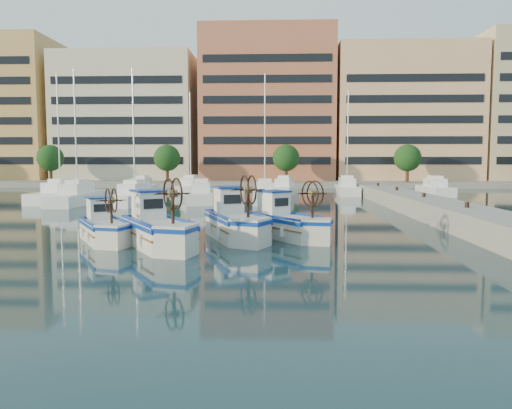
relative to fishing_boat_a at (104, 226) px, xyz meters
name	(u,v)px	position (x,y,z in m)	size (l,w,h in m)	color
ground	(218,246)	(5.45, -1.10, -0.71)	(300.00, 300.00, 0.00)	#1A3D45
quay	(454,215)	(18.45, 6.90, -0.11)	(3.00, 60.00, 1.20)	gray
waterfront	(316,118)	(14.68, 63.94, 10.39)	(180.00, 40.00, 25.60)	gray
yacht_marina	(220,193)	(2.34, 27.01, -0.18)	(39.53, 23.08, 11.50)	white
fishing_boat_a	(104,226)	(0.00, 0.00, 0.00)	(3.43, 4.23, 2.57)	silver
fishing_boat_b	(157,227)	(2.82, -1.33, 0.14)	(4.17, 5.07, 3.09)	silver
fishing_boat_c	(235,221)	(6.04, 1.13, 0.15)	(3.59, 5.19, 3.13)	silver
fishing_boat_d	(286,222)	(8.52, 1.51, 0.08)	(4.07, 4.64, 2.87)	silver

